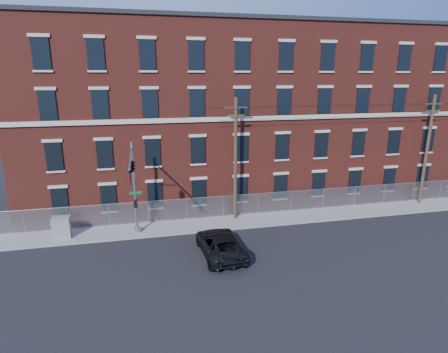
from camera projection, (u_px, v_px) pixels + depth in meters
name	position (u px, v px, depth m)	size (l,w,h in m)	color
ground	(227.00, 252.00, 24.92)	(140.00, 140.00, 0.00)	black
sidewalk	(346.00, 212.00, 32.12)	(65.00, 3.00, 0.12)	gray
mill_building	(308.00, 111.00, 38.36)	(55.30, 14.32, 16.30)	maroon
chain_link_fence	(339.00, 197.00, 33.08)	(59.06, 0.06, 1.85)	#A5A8AD
traffic_signal_mast	(132.00, 173.00, 24.28)	(0.90, 6.75, 7.00)	#9EA0A5
utility_pole_near	(235.00, 158.00, 29.18)	(1.80, 0.28, 10.00)	#443222
utility_pole_mid	(427.00, 148.00, 32.95)	(1.80, 0.28, 10.00)	#443222
overhead_wires	(434.00, 106.00, 31.94)	(40.00, 0.62, 0.62)	black
pickup_truck	(220.00, 244.00, 24.45)	(2.56, 5.54, 1.54)	black
utility_cabinet	(61.00, 228.00, 26.64)	(1.26, 0.63, 1.57)	slate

